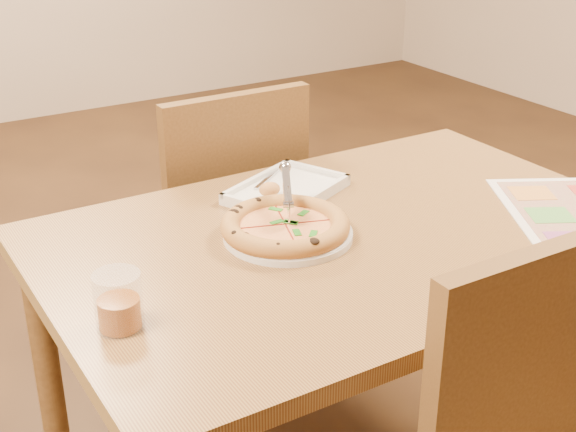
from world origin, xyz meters
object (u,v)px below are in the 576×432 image
chair_far (224,202)px  plate (288,234)px  dining_table (348,267)px  pizza_cutter (287,192)px  appetizer_tray (285,191)px  pizza (285,226)px  glass_tumbler (119,305)px

chair_far → plate: 0.59m
dining_table → plate: plate is taller
pizza_cutter → appetizer_tray: pizza_cutter is taller
dining_table → appetizer_tray: 0.26m
chair_far → pizza: 0.60m
plate → glass_tumbler: size_ratio=2.65×
pizza → pizza_cutter: size_ratio=1.95×
chair_far → plate: chair_far is taller
pizza → appetizer_tray: 0.23m
pizza → chair_far: bearing=76.6°
chair_far → glass_tumbler: bearing=52.0°
dining_table → pizza_cutter: size_ratio=9.31×
plate → pizza: (-0.01, 0.00, 0.02)m
glass_tumbler → chair_far: bearing=52.0°
chair_far → pizza: bearing=76.6°
appetizer_tray → plate: bearing=-119.6°
dining_table → glass_tumbler: glass_tumbler is taller
dining_table → glass_tumbler: 0.58m
plate → appetizer_tray: size_ratio=0.83×
glass_tumbler → plate: bearing=19.4°
appetizer_tray → pizza: bearing=-121.1°
chair_far → pizza_cutter: 0.58m
plate → dining_table: bearing=-19.8°
pizza → appetizer_tray: bearing=58.9°
chair_far → plate: size_ratio=1.72×
plate → glass_tumbler: 0.45m
pizza_cutter → appetizer_tray: (0.09, 0.16, -0.07)m
chair_far → pizza_cutter: size_ratio=3.37×
chair_far → glass_tumbler: size_ratio=4.56×
chair_far → appetizer_tray: chair_far is taller
appetizer_tray → glass_tumbler: (-0.54, -0.35, 0.03)m
dining_table → pizza_cutter: (-0.10, 0.09, 0.17)m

